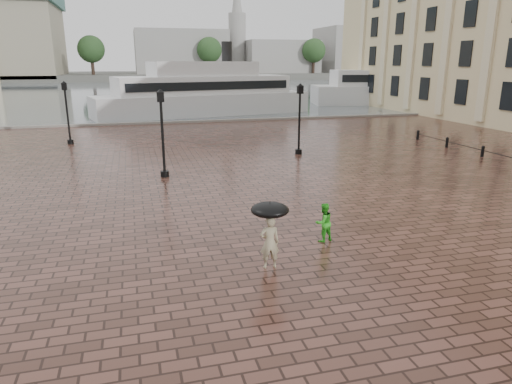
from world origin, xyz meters
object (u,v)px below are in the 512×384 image
ferry_far (408,85)px  street_lamps (173,120)px  child_pedestrian (324,222)px  adult_pedestrian (270,243)px  ferry_near (204,93)px

ferry_far → street_lamps: bearing=-128.7°
child_pedestrian → adult_pedestrian: bearing=18.0°
street_lamps → ferry_near: bearing=76.5°
adult_pedestrian → street_lamps: bearing=-81.1°
ferry_near → ferry_far: size_ratio=0.91×
child_pedestrian → ferry_near: 39.26m
adult_pedestrian → ferry_near: ferry_near is taller
adult_pedestrian → ferry_near: bearing=-91.2°
street_lamps → ferry_far: size_ratio=0.56×
street_lamps → ferry_near: size_ratio=0.61×
child_pedestrian → street_lamps: bearing=-92.5°
ferry_far → child_pedestrian: bearing=-113.7°
street_lamps → ferry_far: bearing=39.5°
adult_pedestrian → child_pedestrian: size_ratio=1.19×
street_lamps → adult_pedestrian: bearing=-86.2°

